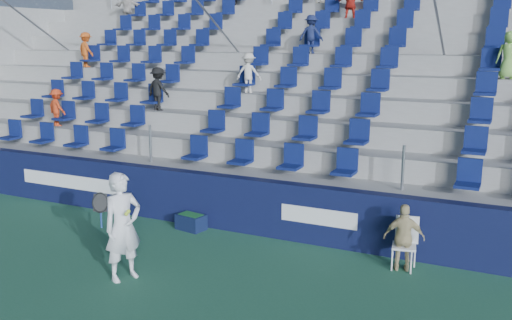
# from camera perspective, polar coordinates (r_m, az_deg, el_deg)

# --- Properties ---
(ground) EXTENTS (70.00, 70.00, 0.00)m
(ground) POSITION_cam_1_polar(r_m,az_deg,el_deg) (9.90, -8.32, -12.68)
(ground) COLOR #2A6245
(ground) RESTS_ON ground
(sponsor_wall) EXTENTS (24.00, 0.32, 1.20)m
(sponsor_wall) POSITION_cam_1_polar(r_m,az_deg,el_deg) (12.24, -0.12, -4.64)
(sponsor_wall) COLOR #0F143A
(sponsor_wall) RESTS_ON ground
(grandstand) EXTENTS (24.00, 8.17, 6.63)m
(grandstand) POSITION_cam_1_polar(r_m,az_deg,el_deg) (16.58, 7.58, 5.10)
(grandstand) COLOR #9A9B96
(grandstand) RESTS_ON ground
(tennis_player) EXTENTS (0.74, 0.81, 1.90)m
(tennis_player) POSITION_cam_1_polar(r_m,az_deg,el_deg) (10.13, -13.18, -6.50)
(tennis_player) COLOR silver
(tennis_player) RESTS_ON ground
(line_judge_chair) EXTENTS (0.49, 0.50, 0.96)m
(line_judge_chair) POSITION_cam_1_polar(r_m,az_deg,el_deg) (10.82, 14.72, -7.65)
(line_judge_chair) COLOR white
(line_judge_chair) RESTS_ON ground
(line_judge) EXTENTS (0.78, 0.47, 1.24)m
(line_judge) POSITION_cam_1_polar(r_m,az_deg,el_deg) (10.66, 14.59, -7.52)
(line_judge) COLOR tan
(line_judge) RESTS_ON ground
(ball_bin) EXTENTS (0.68, 0.50, 0.35)m
(ball_bin) POSITION_cam_1_polar(r_m,az_deg,el_deg) (12.67, -6.51, -6.09)
(ball_bin) COLOR #0F1838
(ball_bin) RESTS_ON ground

